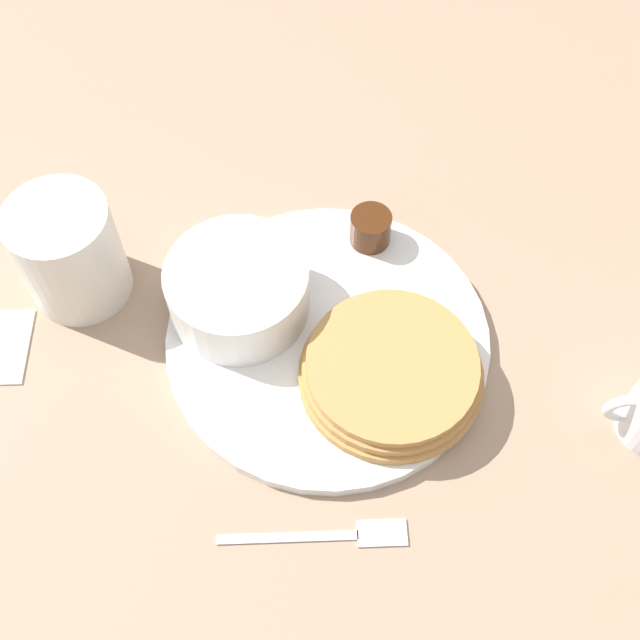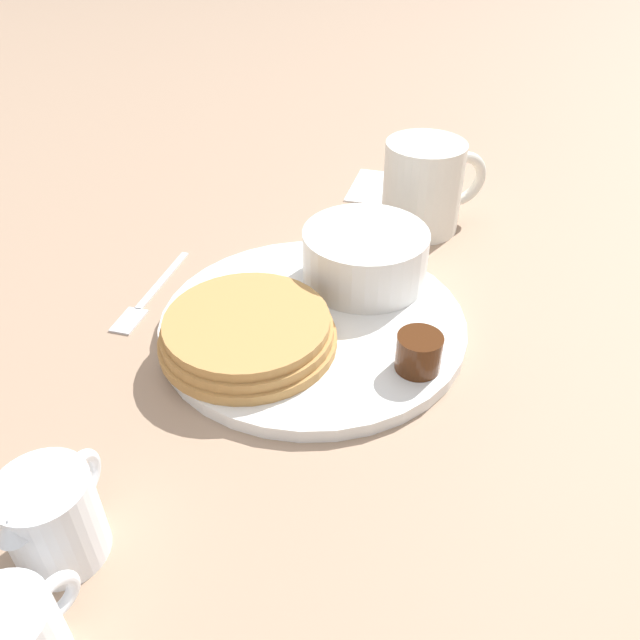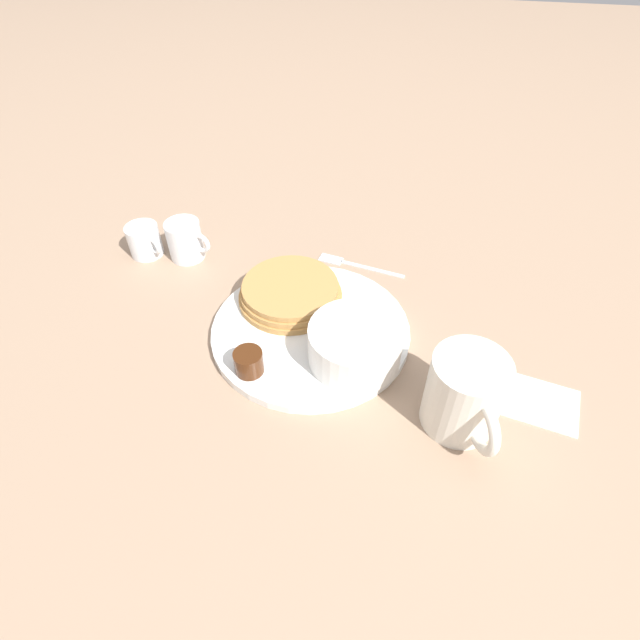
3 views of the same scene
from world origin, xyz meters
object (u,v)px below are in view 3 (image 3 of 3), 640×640
(bowl, at_px, (355,343))
(fork, at_px, (353,264))
(plate, at_px, (311,330))
(creamer_pitcher_far, at_px, (144,240))
(coffee_mug, at_px, (465,395))
(creamer_pitcher_near, at_px, (185,240))

(bowl, bearing_deg, fork, 98.06)
(plate, relative_size, creamer_pitcher_far, 4.02)
(bowl, bearing_deg, coffee_mug, -26.03)
(plate, height_order, creamer_pitcher_far, creamer_pitcher_far)
(creamer_pitcher_far, bearing_deg, coffee_mug, -25.88)
(plate, bearing_deg, creamer_pitcher_near, 149.41)
(coffee_mug, height_order, creamer_pitcher_near, coffee_mug)
(creamer_pitcher_near, xyz_separation_m, fork, (0.26, 0.03, -0.03))
(creamer_pitcher_near, distance_m, fork, 0.27)
(bowl, height_order, creamer_pitcher_far, bowl)
(creamer_pitcher_near, xyz_separation_m, creamer_pitcher_far, (-0.07, -0.00, -0.01))
(bowl, relative_size, creamer_pitcher_far, 1.75)
(coffee_mug, height_order, creamer_pitcher_far, coffee_mug)
(creamer_pitcher_near, bearing_deg, coffee_mug, -29.86)
(coffee_mug, distance_m, creamer_pitcher_near, 0.49)
(fork, bearing_deg, coffee_mug, -59.32)
(plate, height_order, fork, plate)
(creamer_pitcher_far, distance_m, fork, 0.33)
(fork, bearing_deg, creamer_pitcher_near, -174.46)
(creamer_pitcher_far, xyz_separation_m, fork, (0.33, 0.03, -0.02))
(coffee_mug, bearing_deg, fork, 120.68)
(coffee_mug, bearing_deg, creamer_pitcher_far, 154.12)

